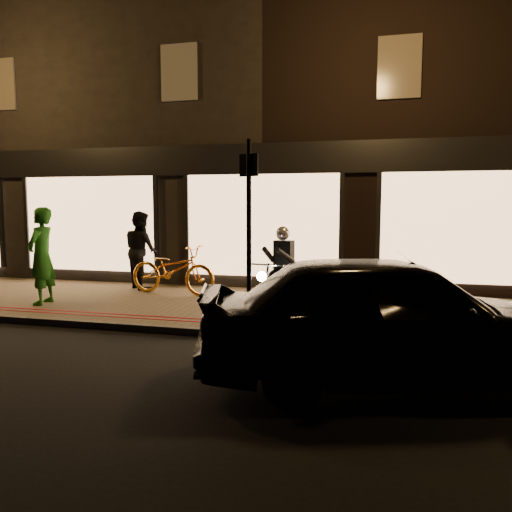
{
  "coord_description": "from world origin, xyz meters",
  "views": [
    {
      "loc": [
        2.72,
        -7.37,
        2.12
      ],
      "look_at": [
        0.35,
        2.05,
        1.1
      ],
      "focal_mm": 35.0,
      "sensor_mm": 36.0,
      "label": 1
    }
  ],
  "objects_px": {
    "person_green": "(41,256)",
    "bicycle_gold": "(173,270)",
    "sign_post": "(249,224)",
    "parked_car": "(391,317)",
    "motorcycle": "(280,280)"
  },
  "relations": [
    {
      "from": "person_green",
      "to": "parked_car",
      "type": "xyz_separation_m",
      "value": [
        6.69,
        -2.49,
        -0.3
      ]
    },
    {
      "from": "person_green",
      "to": "bicycle_gold",
      "type": "bearing_deg",
      "value": 121.82
    },
    {
      "from": "motorcycle",
      "to": "sign_post",
      "type": "relative_size",
      "value": 0.64
    },
    {
      "from": "bicycle_gold",
      "to": "person_green",
      "type": "bearing_deg",
      "value": 136.27
    },
    {
      "from": "sign_post",
      "to": "bicycle_gold",
      "type": "bearing_deg",
      "value": 133.88
    },
    {
      "from": "sign_post",
      "to": "parked_car",
      "type": "xyz_separation_m",
      "value": [
        2.17,
        -1.59,
        -1.01
      ]
    },
    {
      "from": "bicycle_gold",
      "to": "person_green",
      "type": "xyz_separation_m",
      "value": [
        -2.1,
        -1.61,
        0.42
      ]
    },
    {
      "from": "bicycle_gold",
      "to": "parked_car",
      "type": "bearing_deg",
      "value": -123.01
    },
    {
      "from": "person_green",
      "to": "sign_post",
      "type": "bearing_deg",
      "value": 73.06
    },
    {
      "from": "sign_post",
      "to": "person_green",
      "type": "xyz_separation_m",
      "value": [
        -4.52,
        0.9,
        -0.71
      ]
    },
    {
      "from": "motorcycle",
      "to": "sign_post",
      "type": "bearing_deg",
      "value": -89.99
    },
    {
      "from": "sign_post",
      "to": "parked_car",
      "type": "bearing_deg",
      "value": -36.17
    },
    {
      "from": "bicycle_gold",
      "to": "parked_car",
      "type": "relative_size",
      "value": 0.45
    },
    {
      "from": "sign_post",
      "to": "bicycle_gold",
      "type": "height_order",
      "value": "sign_post"
    },
    {
      "from": "bicycle_gold",
      "to": "person_green",
      "type": "height_order",
      "value": "person_green"
    }
  ]
}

